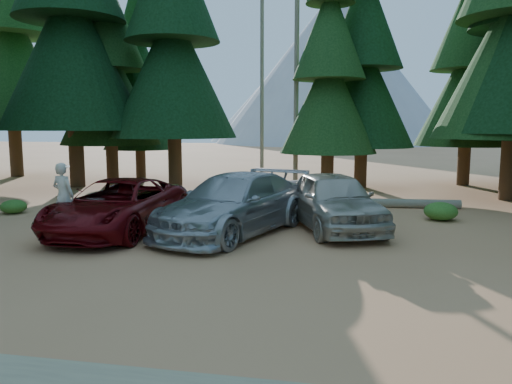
# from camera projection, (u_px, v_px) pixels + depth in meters

# --- Properties ---
(ground) EXTENTS (160.00, 160.00, 0.00)m
(ground) POSITION_uv_depth(u_px,v_px,m) (190.00, 267.00, 11.46)
(ground) COLOR #B77A4D
(ground) RESTS_ON ground
(forest_belt_north) EXTENTS (36.00, 7.00, 22.00)m
(forest_belt_north) POSITION_uv_depth(u_px,v_px,m) (281.00, 188.00, 26.06)
(forest_belt_north) COLOR black
(forest_belt_north) RESTS_ON ground
(snag_front) EXTENTS (0.24, 0.24, 12.00)m
(snag_front) POSITION_uv_depth(u_px,v_px,m) (296.00, 69.00, 24.63)
(snag_front) COLOR slate
(snag_front) RESTS_ON ground
(snag_back) EXTENTS (0.20, 0.20, 10.00)m
(snag_back) POSITION_uv_depth(u_px,v_px,m) (262.00, 92.00, 26.60)
(snag_back) COLOR slate
(snag_back) RESTS_ON ground
(mountain_peak) EXTENTS (48.00, 50.00, 28.00)m
(mountain_peak) POSITION_uv_depth(u_px,v_px,m) (321.00, 76.00, 96.17)
(mountain_peak) COLOR gray
(mountain_peak) RESTS_ON ground
(red_pickup) EXTENTS (2.84, 5.88, 1.61)m
(red_pickup) POSITION_uv_depth(u_px,v_px,m) (118.00, 206.00, 15.07)
(red_pickup) COLOR #60080C
(red_pickup) RESTS_ON ground
(silver_minivan_center) EXTENTS (4.46, 6.65, 1.79)m
(silver_minivan_center) POSITION_uv_depth(u_px,v_px,m) (234.00, 204.00, 14.90)
(silver_minivan_center) COLOR #ACAFB4
(silver_minivan_center) RESTS_ON ground
(silver_minivan_right) EXTENTS (3.88, 5.74, 1.81)m
(silver_minivan_right) POSITION_uv_depth(u_px,v_px,m) (333.00, 200.00, 15.54)
(silver_minivan_right) COLOR #B7B0A2
(silver_minivan_right) RESTS_ON ground
(frisbee_player) EXTENTS (0.75, 0.56, 1.87)m
(frisbee_player) POSITION_uv_depth(u_px,v_px,m) (63.00, 195.00, 14.08)
(frisbee_player) COLOR beige
(frisbee_player) RESTS_ON ground
(log_left) EXTENTS (4.25, 1.41, 0.31)m
(log_left) POSITION_uv_depth(u_px,v_px,m) (207.00, 200.00, 20.73)
(log_left) COLOR slate
(log_left) RESTS_ON ground
(log_mid) EXTENTS (2.50, 2.43, 0.27)m
(log_mid) POSITION_uv_depth(u_px,v_px,m) (257.00, 197.00, 21.74)
(log_mid) COLOR slate
(log_mid) RESTS_ON ground
(log_right) EXTENTS (5.53, 0.73, 0.35)m
(log_right) POSITION_uv_depth(u_px,v_px,m) (388.00, 203.00, 19.72)
(log_right) COLOR slate
(log_right) RESTS_ON ground
(shrub_far_left) EXTENTS (1.20, 1.20, 0.66)m
(shrub_far_left) POSITION_uv_depth(u_px,v_px,m) (173.00, 192.00, 21.86)
(shrub_far_left) COLOR #285E1C
(shrub_far_left) RESTS_ON ground
(shrub_left) EXTENTS (0.84, 0.84, 0.46)m
(shrub_left) POSITION_uv_depth(u_px,v_px,m) (226.00, 202.00, 19.60)
(shrub_left) COLOR #285E1C
(shrub_left) RESTS_ON ground
(shrub_center_left) EXTENTS (1.06, 1.06, 0.58)m
(shrub_center_left) POSITION_uv_depth(u_px,v_px,m) (288.00, 206.00, 18.30)
(shrub_center_left) COLOR #285E1C
(shrub_center_left) RESTS_ON ground
(shrub_center_right) EXTENTS (1.07, 1.07, 0.59)m
(shrub_center_right) POSITION_uv_depth(u_px,v_px,m) (326.00, 207.00, 18.14)
(shrub_center_right) COLOR #285E1C
(shrub_center_right) RESTS_ON ground
(shrub_right) EXTENTS (1.08, 1.08, 0.60)m
(shrub_right) POSITION_uv_depth(u_px,v_px,m) (356.00, 206.00, 18.26)
(shrub_right) COLOR #285E1C
(shrub_right) RESTS_ON ground
(shrub_far_right) EXTENTS (1.13, 1.13, 0.62)m
(shrub_far_right) POSITION_uv_depth(u_px,v_px,m) (441.00, 211.00, 17.07)
(shrub_far_right) COLOR #285E1C
(shrub_far_right) RESTS_ON ground
(shrub_edge_west) EXTENTS (0.93, 0.93, 0.51)m
(shrub_edge_west) POSITION_uv_depth(u_px,v_px,m) (14.00, 207.00, 18.39)
(shrub_edge_west) COLOR #285E1C
(shrub_edge_west) RESTS_ON ground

